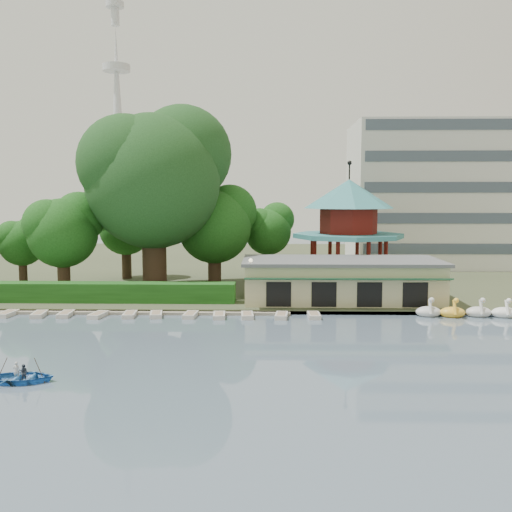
{
  "coord_description": "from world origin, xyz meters",
  "views": [
    {
      "loc": [
        3.14,
        -31.7,
        10.16
      ],
      "look_at": [
        2.0,
        18.0,
        5.0
      ],
      "focal_mm": 40.0,
      "sensor_mm": 36.0,
      "label": 1
    }
  ],
  "objects_px": {
    "dock": "(97,312)",
    "pavilion": "(349,221)",
    "big_tree": "(155,172)",
    "boathouse": "(341,279)",
    "rowboat_with_passengers": "(20,373)"
  },
  "relations": [
    {
      "from": "big_tree",
      "to": "rowboat_with_passengers",
      "type": "relative_size",
      "value": 3.67
    },
    {
      "from": "boathouse",
      "to": "rowboat_with_passengers",
      "type": "relative_size",
      "value": 3.48
    },
    {
      "from": "boathouse",
      "to": "rowboat_with_passengers",
      "type": "height_order",
      "value": "boathouse"
    },
    {
      "from": "pavilion",
      "to": "big_tree",
      "type": "relative_size",
      "value": 0.69
    },
    {
      "from": "pavilion",
      "to": "boathouse",
      "type": "bearing_deg",
      "value": -101.28
    },
    {
      "from": "dock",
      "to": "pavilion",
      "type": "height_order",
      "value": "pavilion"
    },
    {
      "from": "pavilion",
      "to": "big_tree",
      "type": "height_order",
      "value": "big_tree"
    },
    {
      "from": "pavilion",
      "to": "rowboat_with_passengers",
      "type": "distance_m",
      "value": 40.98
    },
    {
      "from": "boathouse",
      "to": "pavilion",
      "type": "xyz_separation_m",
      "value": [
        2.0,
        10.03,
        5.11
      ]
    },
    {
      "from": "rowboat_with_passengers",
      "to": "pavilion",
      "type": "bearing_deg",
      "value": 56.09
    },
    {
      "from": "big_tree",
      "to": "rowboat_with_passengers",
      "type": "xyz_separation_m",
      "value": [
        -1.72,
        -29.74,
        -12.22
      ]
    },
    {
      "from": "dock",
      "to": "pavilion",
      "type": "bearing_deg",
      "value": 31.66
    },
    {
      "from": "dock",
      "to": "big_tree",
      "type": "xyz_separation_m",
      "value": [
        3.19,
        11.03,
        12.62
      ]
    },
    {
      "from": "rowboat_with_passengers",
      "to": "dock",
      "type": "bearing_deg",
      "value": 94.5
    },
    {
      "from": "big_tree",
      "to": "boathouse",
      "type": "bearing_deg",
      "value": -18.39
    }
  ]
}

